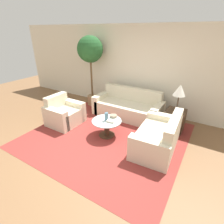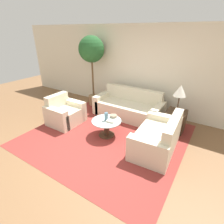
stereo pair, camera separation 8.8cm
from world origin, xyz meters
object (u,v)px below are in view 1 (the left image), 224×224
at_px(coffee_table, 107,126).
at_px(bowl, 113,116).
at_px(armchair, 64,114).
at_px(book_stack, 111,121).
at_px(table_lamp, 180,91).
at_px(sofa_main, 128,107).
at_px(loveseat, 160,138).
at_px(vase, 106,117).
at_px(potted_plant, 90,54).

xyz_separation_m(coffee_table, bowl, (0.05, 0.24, 0.18)).
bearing_deg(armchair, book_stack, -87.45).
relative_size(coffee_table, table_lamp, 1.07).
bearing_deg(sofa_main, armchair, -134.56).
height_order(coffee_table, table_lamp, table_lamp).
bearing_deg(loveseat, table_lamp, 172.83).
xyz_separation_m(coffee_table, table_lamp, (1.37, 1.19, 0.80)).
distance_m(sofa_main, bowl, 1.07).
height_order(bowl, book_stack, bowl).
height_order(table_lamp, vase, table_lamp).
relative_size(table_lamp, vase, 3.27).
bearing_deg(sofa_main, potted_plant, 173.74).
relative_size(potted_plant, vase, 10.98).
xyz_separation_m(armchair, loveseat, (2.69, 0.21, 0.00)).
xyz_separation_m(vase, bowl, (0.05, 0.25, -0.07)).
bearing_deg(sofa_main, coffee_table, -87.98).
relative_size(sofa_main, vase, 9.89).
xyz_separation_m(armchair, potted_plant, (-0.14, 1.53, 1.47)).
height_order(sofa_main, vase, sofa_main).
xyz_separation_m(sofa_main, table_lamp, (1.41, -0.10, 0.80)).
bearing_deg(armchair, table_lamp, -65.04).
bearing_deg(bowl, sofa_main, 95.12).
height_order(table_lamp, book_stack, table_lamp).
xyz_separation_m(table_lamp, potted_plant, (-2.90, 0.27, 0.67)).
bearing_deg(coffee_table, sofa_main, 92.02).
distance_m(potted_plant, vase, 2.44).
height_order(loveseat, vase, loveseat).
xyz_separation_m(sofa_main, book_stack, (0.18, -1.31, 0.17)).
distance_m(bowl, book_stack, 0.27).
xyz_separation_m(coffee_table, potted_plant, (-1.54, 1.45, 1.47)).
relative_size(vase, book_stack, 1.02).
distance_m(armchair, coffee_table, 1.39).
bearing_deg(bowl, armchair, -167.50).
distance_m(sofa_main, coffee_table, 1.29).
relative_size(bowl, book_stack, 0.87).
height_order(armchair, coffee_table, armchair).
relative_size(sofa_main, table_lamp, 3.03).
bearing_deg(book_stack, coffee_table, 166.74).
xyz_separation_m(loveseat, bowl, (-1.24, 0.11, 0.18)).
bearing_deg(vase, table_lamp, 41.12).
height_order(coffee_table, vase, vase).
bearing_deg(vase, sofa_main, 91.91).
distance_m(loveseat, vase, 1.33).
distance_m(vase, book_stack, 0.16).
bearing_deg(table_lamp, sofa_main, 175.80).
height_order(potted_plant, bowl, potted_plant).
height_order(sofa_main, bowl, sofa_main).
bearing_deg(sofa_main, table_lamp, -4.20).
height_order(armchair, loveseat, loveseat).
height_order(loveseat, book_stack, loveseat).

